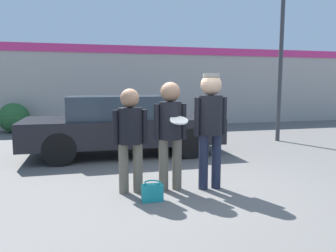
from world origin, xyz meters
name	(u,v)px	position (x,y,z in m)	size (l,w,h in m)	color
ground_plane	(187,192)	(0.00, 0.00, 0.00)	(56.00, 56.00, 0.00)	#5B5956
storefront_building	(124,86)	(0.00, 8.33, 1.62)	(24.00, 0.22, 3.18)	#B2A89E
person_left	(130,132)	(-0.85, 0.18, 0.95)	(0.53, 0.36, 1.61)	#665B4C
person_middle_with_frisbee	(170,126)	(-0.22, 0.17, 1.02)	(0.52, 0.57, 1.71)	#665B4C
person_right	(211,119)	(0.41, 0.06, 1.13)	(0.54, 0.37, 1.84)	#1E2338
parked_car_near	(122,124)	(-0.66, 3.05, 0.73)	(4.56, 1.86, 1.41)	black
street_lamp	(292,15)	(4.36, 3.84, 3.66)	(1.61, 0.35, 5.92)	#38383D
shrub	(14,118)	(-3.93, 7.62, 0.52)	(1.04, 1.04, 1.04)	#285B2D
handbag	(152,192)	(-0.61, -0.28, 0.14)	(0.30, 0.23, 0.28)	teal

